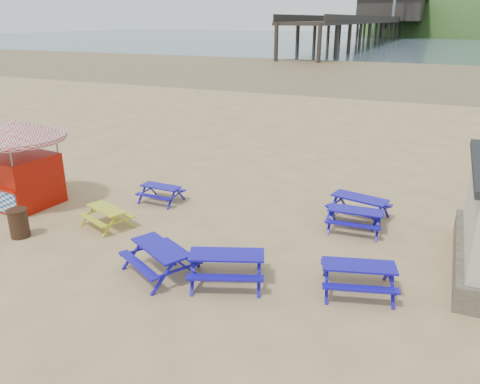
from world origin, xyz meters
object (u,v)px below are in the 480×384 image
at_px(ice_cream_kiosk, 18,152).
at_px(picnic_table_blue_a, 161,194).
at_px(picnic_table_yellow, 107,217).
at_px(litter_bin, 19,223).
at_px(picnic_table_blue_b, 359,208).

bearing_deg(ice_cream_kiosk, picnic_table_blue_a, 32.62).
relative_size(picnic_table_yellow, litter_bin, 2.04).
height_order(picnic_table_blue_a, picnic_table_blue_b, picnic_table_blue_b).
height_order(picnic_table_blue_a, litter_bin, litter_bin).
bearing_deg(litter_bin, picnic_table_blue_a, 61.17).
bearing_deg(picnic_table_blue_a, picnic_table_blue_b, 12.39).
bearing_deg(picnic_table_blue_a, ice_cream_kiosk, -151.60).
relative_size(picnic_table_blue_a, picnic_table_blue_b, 0.71).
distance_m(ice_cream_kiosk, litter_bin, 3.43).
xyz_separation_m(picnic_table_blue_a, picnic_table_yellow, (-0.42, -2.74, 0.01)).
distance_m(picnic_table_blue_a, picnic_table_blue_b, 7.53).
height_order(picnic_table_yellow, ice_cream_kiosk, ice_cream_kiosk).
relative_size(picnic_table_blue_a, ice_cream_kiosk, 0.39).
xyz_separation_m(picnic_table_blue_b, ice_cream_kiosk, (-11.99, -3.84, 1.68)).
distance_m(picnic_table_yellow, ice_cream_kiosk, 4.55).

